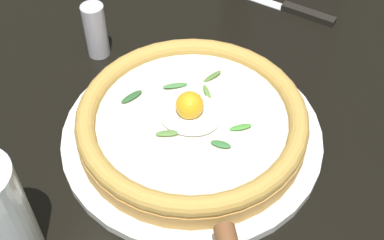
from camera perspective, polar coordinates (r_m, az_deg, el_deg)
ground_plane at (r=0.64m, az=-4.17°, el=-3.87°), size 2.40×2.40×0.03m
pizza_plate at (r=0.63m, az=0.00°, el=-1.59°), size 0.32×0.32×0.01m
pizza at (r=0.61m, az=-0.01°, el=0.01°), size 0.28×0.28×0.06m
table_knife at (r=0.85m, az=10.67°, el=12.32°), size 0.23×0.03×0.01m
pepper_shaker at (r=0.74m, az=-10.77°, el=9.83°), size 0.03×0.03×0.08m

